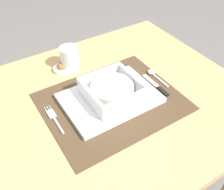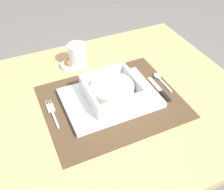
{
  "view_description": "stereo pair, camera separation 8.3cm",
  "coord_description": "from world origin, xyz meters",
  "px_view_note": "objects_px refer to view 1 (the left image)",
  "views": [
    {
      "loc": [
        -0.35,
        -0.53,
        1.29
      ],
      "look_at": [
        -0.03,
        -0.01,
        0.74
      ],
      "focal_mm": 41.73,
      "sensor_mm": 36.0,
      "label": 1
    },
    {
      "loc": [
        -0.28,
        -0.57,
        1.29
      ],
      "look_at": [
        -0.03,
        -0.01,
        0.74
      ],
      "focal_mm": 41.73,
      "sensor_mm": 36.0,
      "label": 2
    }
  ],
  "objects_px": {
    "spoon": "(153,74)",
    "drinking_glass": "(70,59)",
    "dining_table": "(116,118)",
    "condiment_saucer": "(62,68)",
    "porridge_bowl": "(112,91)",
    "butter_knife": "(157,86)",
    "fork": "(53,117)"
  },
  "relations": [
    {
      "from": "spoon",
      "to": "drinking_glass",
      "type": "xyz_separation_m",
      "value": [
        -0.23,
        0.21,
        0.03
      ]
    },
    {
      "from": "dining_table",
      "to": "condiment_saucer",
      "type": "height_order",
      "value": "condiment_saucer"
    },
    {
      "from": "porridge_bowl",
      "to": "spoon",
      "type": "distance_m",
      "value": 0.2
    },
    {
      "from": "spoon",
      "to": "butter_knife",
      "type": "relative_size",
      "value": 0.84
    },
    {
      "from": "butter_knife",
      "to": "fork",
      "type": "bearing_deg",
      "value": 172.29
    },
    {
      "from": "porridge_bowl",
      "to": "fork",
      "type": "relative_size",
      "value": 1.28
    },
    {
      "from": "spoon",
      "to": "fork",
      "type": "bearing_deg",
      "value": -175.88
    },
    {
      "from": "porridge_bowl",
      "to": "condiment_saucer",
      "type": "xyz_separation_m",
      "value": [
        -0.07,
        0.24,
        -0.03
      ]
    },
    {
      "from": "butter_knife",
      "to": "condiment_saucer",
      "type": "height_order",
      "value": "condiment_saucer"
    },
    {
      "from": "butter_knife",
      "to": "porridge_bowl",
      "type": "bearing_deg",
      "value": 171.32
    },
    {
      "from": "butter_knife",
      "to": "drinking_glass",
      "type": "bearing_deg",
      "value": 128.41
    },
    {
      "from": "fork",
      "to": "spoon",
      "type": "relative_size",
      "value": 1.18
    },
    {
      "from": "butter_knife",
      "to": "drinking_glass",
      "type": "height_order",
      "value": "drinking_glass"
    },
    {
      "from": "drinking_glass",
      "to": "condiment_saucer",
      "type": "distance_m",
      "value": 0.04
    },
    {
      "from": "butter_knife",
      "to": "drinking_glass",
      "type": "xyz_separation_m",
      "value": [
        -0.2,
        0.27,
        0.03
      ]
    },
    {
      "from": "dining_table",
      "to": "butter_knife",
      "type": "relative_size",
      "value": 6.55
    },
    {
      "from": "dining_table",
      "to": "butter_knife",
      "type": "distance_m",
      "value": 0.19
    },
    {
      "from": "fork",
      "to": "dining_table",
      "type": "bearing_deg",
      "value": -7.25
    },
    {
      "from": "porridge_bowl",
      "to": "drinking_glass",
      "type": "relative_size",
      "value": 1.91
    },
    {
      "from": "fork",
      "to": "condiment_saucer",
      "type": "distance_m",
      "value": 0.25
    },
    {
      "from": "spoon",
      "to": "butter_knife",
      "type": "bearing_deg",
      "value": -113.54
    },
    {
      "from": "butter_knife",
      "to": "drinking_glass",
      "type": "relative_size",
      "value": 1.52
    },
    {
      "from": "spoon",
      "to": "dining_table",
      "type": "bearing_deg",
      "value": -168.68
    },
    {
      "from": "drinking_glass",
      "to": "condiment_saucer",
      "type": "xyz_separation_m",
      "value": [
        -0.03,
        0.0,
        -0.03
      ]
    },
    {
      "from": "dining_table",
      "to": "porridge_bowl",
      "type": "xyz_separation_m",
      "value": [
        -0.02,
        -0.01,
        0.15
      ]
    },
    {
      "from": "drinking_glass",
      "to": "porridge_bowl",
      "type": "bearing_deg",
      "value": -81.45
    },
    {
      "from": "spoon",
      "to": "condiment_saucer",
      "type": "relative_size",
      "value": 1.59
    },
    {
      "from": "fork",
      "to": "spoon",
      "type": "xyz_separation_m",
      "value": [
        0.39,
        0.0,
        0.0
      ]
    },
    {
      "from": "fork",
      "to": "butter_knife",
      "type": "height_order",
      "value": "butter_knife"
    },
    {
      "from": "fork",
      "to": "butter_knife",
      "type": "xyz_separation_m",
      "value": [
        0.36,
        -0.06,
        0.0
      ]
    },
    {
      "from": "fork",
      "to": "drinking_glass",
      "type": "relative_size",
      "value": 1.49
    },
    {
      "from": "fork",
      "to": "drinking_glass",
      "type": "height_order",
      "value": "drinking_glass"
    }
  ]
}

